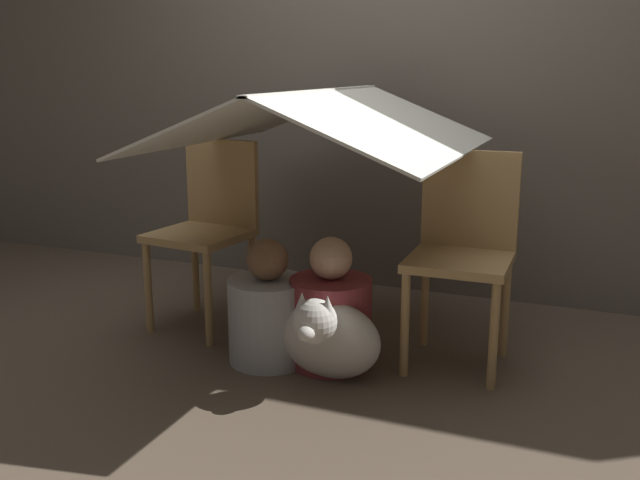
% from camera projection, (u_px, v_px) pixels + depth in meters
% --- Properties ---
extents(ground_plane, '(8.80, 8.80, 0.00)m').
position_uv_depth(ground_plane, '(301.00, 362.00, 3.08)').
color(ground_plane, brown).
extents(wall_back, '(7.00, 0.05, 2.50)m').
position_uv_depth(wall_back, '(389.00, 65.00, 3.87)').
color(wall_back, '#6B6056').
rests_on(wall_back, ground_plane).
extents(chair_left, '(0.46, 0.46, 0.90)m').
position_uv_depth(chair_left, '(208.00, 223.00, 3.44)').
color(chair_left, tan).
rests_on(chair_left, ground_plane).
extents(chair_right, '(0.42, 0.42, 0.90)m').
position_uv_depth(chair_right, '(463.00, 246.00, 2.99)').
color(chair_right, tan).
rests_on(chair_right, ground_plane).
extents(sheet_canopy, '(1.25, 1.39, 0.26)m').
position_uv_depth(sheet_canopy, '(320.00, 119.00, 3.03)').
color(sheet_canopy, silver).
extents(person_front, '(0.35, 0.35, 0.54)m').
position_uv_depth(person_front, '(269.00, 313.00, 3.05)').
color(person_front, '#B2B2B7').
rests_on(person_front, ground_plane).
extents(person_second, '(0.35, 0.35, 0.56)m').
position_uv_depth(person_second, '(331.00, 315.00, 3.01)').
color(person_second, maroon).
rests_on(person_second, ground_plane).
extents(dog, '(0.43, 0.38, 0.41)m').
position_uv_depth(dog, '(327.00, 336.00, 2.86)').
color(dog, silver).
rests_on(dog, ground_plane).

